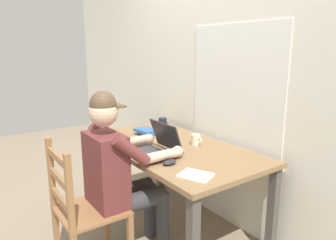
# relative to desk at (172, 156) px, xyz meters

# --- Properties ---
(ground_plane) EXTENTS (8.00, 8.00, 0.00)m
(ground_plane) POSITION_rel_desk_xyz_m (0.00, 0.00, -0.65)
(ground_plane) COLOR gray
(back_wall) EXTENTS (6.00, 0.08, 2.60)m
(back_wall) POSITION_rel_desk_xyz_m (0.00, 0.49, 0.65)
(back_wall) COLOR silver
(back_wall) RESTS_ON ground
(desk) EXTENTS (1.53, 0.83, 0.73)m
(desk) POSITION_rel_desk_xyz_m (0.00, 0.00, 0.00)
(desk) COLOR olive
(desk) RESTS_ON ground
(seated_person) EXTENTS (0.50, 0.60, 1.22)m
(seated_person) POSITION_rel_desk_xyz_m (0.07, -0.49, 0.02)
(seated_person) COLOR brown
(seated_person) RESTS_ON ground
(wooden_chair) EXTENTS (0.42, 0.42, 0.92)m
(wooden_chair) POSITION_rel_desk_xyz_m (0.07, -0.77, -0.20)
(wooden_chair) COLOR olive
(wooden_chair) RESTS_ON ground
(laptop) EXTENTS (0.33, 0.31, 0.23)m
(laptop) POSITION_rel_desk_xyz_m (0.08, -0.20, 0.14)
(laptop) COLOR #232328
(laptop) RESTS_ON desk
(computer_mouse) EXTENTS (0.06, 0.10, 0.03)m
(computer_mouse) POSITION_rel_desk_xyz_m (0.33, -0.26, 0.10)
(computer_mouse) COLOR #232328
(computer_mouse) RESTS_ON desk
(coffee_mug_white) EXTENTS (0.11, 0.07, 0.09)m
(coffee_mug_white) POSITION_rel_desk_xyz_m (0.10, 0.17, 0.13)
(coffee_mug_white) COLOR beige
(coffee_mug_white) RESTS_ON desk
(coffee_mug_dark) EXTENTS (0.12, 0.08, 0.10)m
(coffee_mug_dark) POSITION_rel_desk_xyz_m (-0.51, 0.26, 0.14)
(coffee_mug_dark) COLOR black
(coffee_mug_dark) RESTS_ON desk
(book_stack_main) EXTENTS (0.23, 0.17, 0.06)m
(book_stack_main) POSITION_rel_desk_xyz_m (-0.37, -0.00, 0.11)
(book_stack_main) COLOR #2D5B9E
(book_stack_main) RESTS_ON desk
(paper_pile_near_laptop) EXTENTS (0.23, 0.21, 0.01)m
(paper_pile_near_laptop) POSITION_rel_desk_xyz_m (0.58, -0.24, 0.09)
(paper_pile_near_laptop) COLOR white
(paper_pile_near_laptop) RESTS_ON desk
(paper_pile_back_corner) EXTENTS (0.29, 0.28, 0.01)m
(paper_pile_back_corner) POSITION_rel_desk_xyz_m (-0.36, 0.06, 0.09)
(paper_pile_back_corner) COLOR white
(paper_pile_back_corner) RESTS_ON desk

